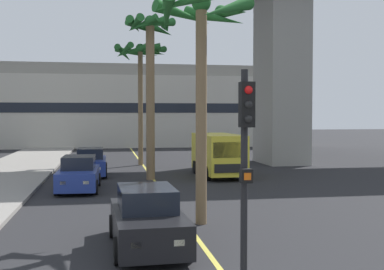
% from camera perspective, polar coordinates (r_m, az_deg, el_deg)
% --- Properties ---
extents(lane_stripe_center, '(0.14, 56.00, 0.01)m').
position_cam_1_polar(lane_stripe_center, '(24.44, -4.08, -5.73)').
color(lane_stripe_center, '#DBCC4C').
rests_on(lane_stripe_center, ground).
extents(pier_building_backdrop, '(38.69, 8.04, 8.79)m').
position_cam_1_polar(pier_building_backdrop, '(55.02, -7.39, 3.25)').
color(pier_building_backdrop, beige).
rests_on(pier_building_backdrop, ground).
extents(car_queue_front, '(1.93, 4.15, 1.56)m').
position_cam_1_polar(car_queue_front, '(22.92, -13.04, -4.51)').
color(car_queue_front, navy).
rests_on(car_queue_front, ground).
extents(car_queue_second, '(1.93, 4.15, 1.56)m').
position_cam_1_polar(car_queue_second, '(12.87, -5.23, -9.81)').
color(car_queue_second, black).
rests_on(car_queue_second, ground).
extents(car_queue_third, '(1.84, 4.10, 1.56)m').
position_cam_1_polar(car_queue_third, '(28.24, -11.72, -3.22)').
color(car_queue_third, navy).
rests_on(car_queue_third, ground).
extents(delivery_van, '(2.24, 5.29, 2.36)m').
position_cam_1_polar(delivery_van, '(27.35, 3.06, -2.16)').
color(delivery_van, yellow).
rests_on(delivery_van, ground).
extents(traffic_light_median_near, '(0.24, 0.37, 4.20)m').
position_cam_1_polar(traffic_light_median_near, '(8.35, 6.23, -2.57)').
color(traffic_light_median_near, black).
rests_on(traffic_light_median_near, ground).
extents(palm_tree_near_median, '(3.26, 3.35, 7.21)m').
position_cam_1_polar(palm_tree_near_median, '(15.55, 1.12, 11.47)').
color(palm_tree_near_median, brown).
rests_on(palm_tree_near_median, ground).
extents(palm_tree_mid_median, '(2.71, 2.76, 8.65)m').
position_cam_1_polar(palm_tree_mid_median, '(26.19, -4.95, 9.53)').
color(palm_tree_mid_median, brown).
rests_on(palm_tree_mid_median, ground).
extents(palm_tree_far_median, '(3.65, 3.67, 8.28)m').
position_cam_1_polar(palm_tree_far_median, '(33.85, -6.04, 8.60)').
color(palm_tree_far_median, brown).
rests_on(palm_tree_far_median, ground).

